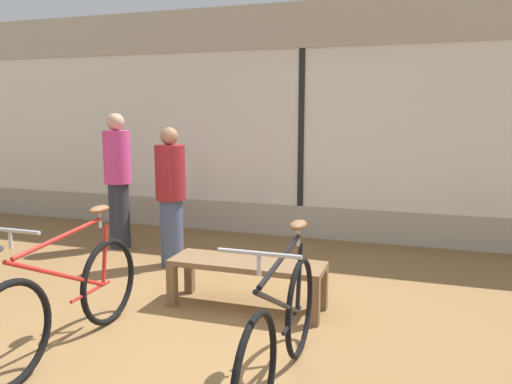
% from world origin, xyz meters
% --- Properties ---
extents(ground_plane, '(24.00, 24.00, 0.00)m').
position_xyz_m(ground_plane, '(0.00, 0.00, 0.00)').
color(ground_plane, olive).
extents(shop_back_wall, '(12.00, 0.08, 3.20)m').
position_xyz_m(shop_back_wall, '(0.00, 3.57, 1.64)').
color(shop_back_wall, '#B2A893').
rests_on(shop_back_wall, ground_plane).
extents(bicycle_left, '(0.46, 1.78, 1.04)m').
position_xyz_m(bicycle_left, '(-0.84, -0.31, 0.40)').
color(bicycle_left, black).
rests_on(bicycle_left, ground_plane).
extents(bicycle_right, '(0.46, 1.74, 1.04)m').
position_xyz_m(bicycle_right, '(0.80, -0.33, 0.40)').
color(bicycle_right, black).
rests_on(bicycle_right, ground_plane).
extents(display_bench, '(1.40, 0.44, 0.44)m').
position_xyz_m(display_bench, '(0.14, 0.88, 0.36)').
color(display_bench, brown).
rests_on(display_bench, ground_plane).
extents(customer_near_rack, '(0.45, 0.45, 1.74)m').
position_xyz_m(customer_near_rack, '(-2.11, 2.28, 0.92)').
color(customer_near_rack, '#2D2D38').
rests_on(customer_near_rack, ground_plane).
extents(customer_by_window, '(0.48, 0.48, 1.59)m').
position_xyz_m(customer_by_window, '(-1.09, 1.79, 0.83)').
color(customer_by_window, '#424C6B').
rests_on(customer_by_window, ground_plane).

